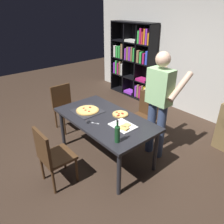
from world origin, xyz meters
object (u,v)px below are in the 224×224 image
Objects in this scene: dining_table at (105,122)px; kitchen_scissors at (91,122)px; pepperoni_pizza_on_tray at (88,110)px; chair_far_side at (144,113)px; wine_bottle at (117,134)px; bookshelf at (134,61)px; person_serving_pizza at (159,100)px; second_pizza_plain at (120,114)px; chair_left_end at (64,105)px; chair_near_camera at (51,154)px.

dining_table is 8.67× the size of kitchen_scissors.
pepperoni_pizza_on_tray is at bearing 152.65° from kitchen_scissors.
wine_bottle is at bearing -63.28° from chair_far_side.
bookshelf is 10.14× the size of kitchen_scissors.
bookshelf is at bearing 139.86° from chair_far_side.
kitchen_scissors is at bearing -116.05° from person_serving_pizza.
dining_table is 0.71m from wine_bottle.
person_serving_pizza is 0.65m from second_pizza_plain.
person_serving_pizza is 6.92× the size of second_pizza_plain.
bookshelf reaches higher than dining_table.
chair_far_side is 1.00× the size of chair_left_end.
second_pizza_plain is (1.79, -2.13, -0.20)m from bookshelf.
dining_table is 0.27m from kitchen_scissors.
person_serving_pizza is (1.79, 0.72, 0.49)m from chair_left_end.
dining_table is at bearing -123.22° from person_serving_pizza.
pepperoni_pizza_on_tray is (-0.36, -0.08, 0.09)m from dining_table.
person_serving_pizza is at bearing 98.31° from wine_bottle.
chair_left_end reaches higher than dining_table.
person_serving_pizza is at bearing 21.86° from chair_left_end.
bookshelf reaches higher than kitchen_scissors.
second_pizza_plain is at bearing 85.99° from chair_near_camera.
second_pizza_plain is (-0.39, -0.47, -0.24)m from person_serving_pizza.
bookshelf reaches higher than second_pizza_plain.
person_serving_pizza reaches higher than chair_left_end.
person_serving_pizza reaches higher than wine_bottle.
chair_far_side is 4.68× the size of kitchen_scissors.
chair_left_end is 1.99m from wine_bottle.
pepperoni_pizza_on_tray is 0.55m from second_pizza_plain.
bookshelf reaches higher than chair_left_end.
chair_far_side reaches higher than pepperoni_pizza_on_tray.
kitchen_scissors is 0.52m from second_pizza_plain.
second_pizza_plain is (0.08, -0.69, 0.25)m from chair_far_side.
chair_left_end is at bearing 171.57° from wine_bottle.
bookshelf is at bearing 117.25° from chair_near_camera.
dining_table is at bearing 0.00° from chair_left_end.
chair_far_side is 2.28m from bookshelf.
chair_far_side reaches higher than second_pizza_plain.
second_pizza_plain is (0.44, 0.33, -0.00)m from pepperoni_pizza_on_tray.
kitchen_scissors is (1.70, -2.64, -0.21)m from bookshelf.
person_serving_pizza is at bearing 50.28° from second_pizza_plain.
pepperoni_pizza_on_tray reaches higher than dining_table.
wine_bottle is (2.32, -2.67, -0.10)m from bookshelf.
chair_far_side is 0.73m from second_pizza_plain.
dining_table is 6.59× the size of second_pizza_plain.
pepperoni_pizza_on_tray is 1.37× the size of wine_bottle.
pepperoni_pizza_on_tray is at bearing -136.18° from person_serving_pizza.
dining_table is at bearing 88.39° from kitchen_scissors.
person_serving_pizza is at bearing 63.95° from kitchen_scissors.
person_serving_pizza is 9.10× the size of kitchen_scissors.
wine_bottle is at bearing -45.35° from second_pizza_plain.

